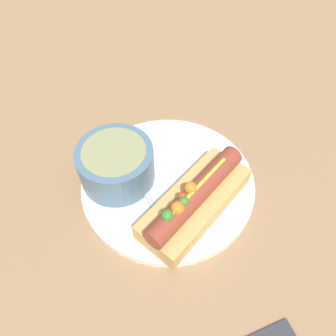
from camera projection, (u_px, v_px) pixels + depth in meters
ground_plane at (168, 185)px, 0.49m from camera, size 4.00×4.00×0.00m
dinner_plate at (168, 183)px, 0.49m from camera, size 0.25×0.25×0.01m
hot_dog at (195, 200)px, 0.43m from camera, size 0.17×0.07×0.06m
soup_bowl at (116, 163)px, 0.46m from camera, size 0.11×0.11×0.06m
spoon at (137, 176)px, 0.48m from camera, size 0.08×0.17×0.01m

